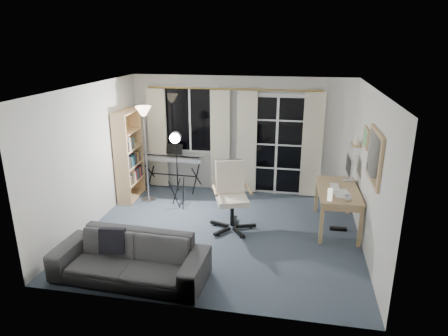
# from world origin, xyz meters

# --- Properties ---
(floor) EXTENTS (4.50, 4.00, 0.02)m
(floor) POSITION_xyz_m (0.00, 0.00, -0.01)
(floor) COLOR #3E4B5B
(floor) RESTS_ON ground
(window) EXTENTS (1.20, 0.08, 1.40)m
(window) POSITION_xyz_m (-1.05, 1.97, 1.50)
(window) COLOR white
(window) RESTS_ON floor
(french_door) EXTENTS (1.32, 0.09, 2.11)m
(french_door) POSITION_xyz_m (0.75, 1.97, 1.03)
(french_door) COLOR white
(french_door) RESTS_ON floor
(curtains) EXTENTS (3.60, 0.07, 2.13)m
(curtains) POSITION_xyz_m (-0.14, 1.88, 1.09)
(curtains) COLOR gold
(curtains) RESTS_ON floor
(bookshelf) EXTENTS (0.32, 0.84, 1.79)m
(bookshelf) POSITION_xyz_m (-2.12, 1.13, 0.85)
(bookshelf) COLOR tan
(bookshelf) RESTS_ON floor
(torchiere_lamp) EXTENTS (0.37, 0.37, 1.89)m
(torchiere_lamp) POSITION_xyz_m (-1.71, 1.09, 1.52)
(torchiere_lamp) COLOR #B2B2B7
(torchiere_lamp) RESTS_ON floor
(keyboard_piano) EXTENTS (1.31, 0.66, 0.94)m
(keyboard_piano) POSITION_xyz_m (-1.37, 1.70, 0.71)
(keyboard_piano) COLOR black
(keyboard_piano) RESTS_ON floor
(studio_light) EXTENTS (0.29, 0.30, 1.53)m
(studio_light) POSITION_xyz_m (-1.02, 0.82, 1.22)
(studio_light) COLOR black
(studio_light) RESTS_ON floor
(office_chair) EXTENTS (0.80, 0.77, 1.16)m
(office_chair) POSITION_xyz_m (0.11, 0.25, 0.68)
(office_chair) COLOR black
(office_chair) RESTS_ON floor
(desk) EXTENTS (0.70, 1.34, 0.71)m
(desk) POSITION_xyz_m (1.88, 0.54, 0.62)
(desk) COLOR #9E7451
(desk) RESTS_ON floor
(monitor) EXTENTS (0.17, 0.51, 0.44)m
(monitor) POSITION_xyz_m (2.08, 0.99, 0.98)
(monitor) COLOR silver
(monitor) RESTS_ON desk
(desk_clutter) EXTENTS (0.40, 0.81, 0.90)m
(desk_clutter) POSITION_xyz_m (1.82, 0.32, 0.56)
(desk_clutter) COLOR white
(desk_clutter) RESTS_ON desk
(mug) EXTENTS (0.12, 0.10, 0.12)m
(mug) POSITION_xyz_m (1.98, 0.04, 0.77)
(mug) COLOR silver
(mug) RESTS_ON desk
(wall_mirror) EXTENTS (0.04, 0.94, 0.74)m
(wall_mirror) POSITION_xyz_m (2.22, -0.35, 1.55)
(wall_mirror) COLOR tan
(wall_mirror) RESTS_ON floor
(framed_print) EXTENTS (0.03, 0.42, 0.32)m
(framed_print) POSITION_xyz_m (2.23, 0.55, 1.60)
(framed_print) COLOR tan
(framed_print) RESTS_ON floor
(wall_shelf) EXTENTS (0.16, 0.30, 0.18)m
(wall_shelf) POSITION_xyz_m (2.16, 1.05, 1.41)
(wall_shelf) COLOR tan
(wall_shelf) RESTS_ON floor
(sofa) EXTENTS (2.09, 0.69, 0.81)m
(sofa) POSITION_xyz_m (-0.95, -1.55, 0.40)
(sofa) COLOR #2D2D2F
(sofa) RESTS_ON floor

